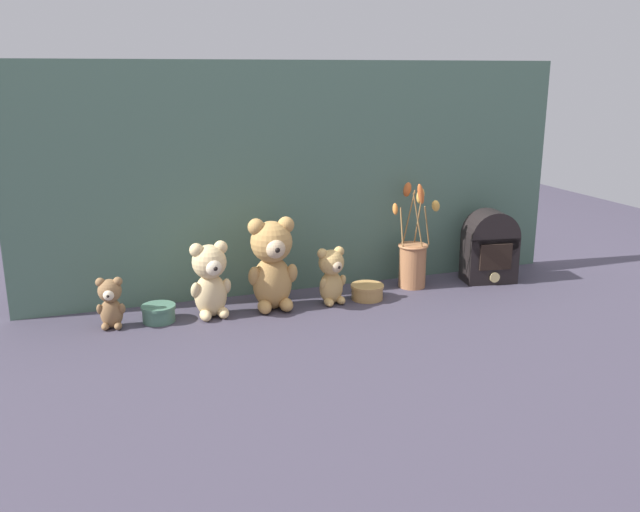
{
  "coord_description": "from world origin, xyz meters",
  "views": [
    {
      "loc": [
        -0.64,
        -1.8,
        0.68
      ],
      "look_at": [
        0.0,
        0.02,
        0.14
      ],
      "focal_mm": 38.0,
      "sensor_mm": 36.0,
      "label": 1
    }
  ],
  "objects_px": {
    "teddy_bear_medium": "(210,278)",
    "vintage_radio": "(490,247)",
    "teddy_bear_small": "(331,275)",
    "decorative_tin_tall": "(367,292)",
    "teddy_bear_large": "(272,262)",
    "teddy_bear_tiny": "(111,302)",
    "decorative_tin_short": "(159,313)",
    "flower_vase": "(413,258)"
  },
  "relations": [
    {
      "from": "flower_vase",
      "to": "vintage_radio",
      "type": "distance_m",
      "value": 0.27
    },
    {
      "from": "teddy_bear_small",
      "to": "vintage_radio",
      "type": "bearing_deg",
      "value": 3.58
    },
    {
      "from": "teddy_bear_tiny",
      "to": "decorative_tin_tall",
      "type": "xyz_separation_m",
      "value": [
        0.75,
        -0.01,
        -0.05
      ]
    },
    {
      "from": "teddy_bear_large",
      "to": "decorative_tin_short",
      "type": "bearing_deg",
      "value": 178.96
    },
    {
      "from": "decorative_tin_tall",
      "to": "decorative_tin_short",
      "type": "relative_size",
      "value": 1.07
    },
    {
      "from": "teddy_bear_medium",
      "to": "vintage_radio",
      "type": "distance_m",
      "value": 0.93
    },
    {
      "from": "flower_vase",
      "to": "vintage_radio",
      "type": "relative_size",
      "value": 1.45
    },
    {
      "from": "teddy_bear_small",
      "to": "teddy_bear_tiny",
      "type": "xyz_separation_m",
      "value": [
        -0.63,
        0.01,
        -0.02
      ]
    },
    {
      "from": "teddy_bear_large",
      "to": "flower_vase",
      "type": "relative_size",
      "value": 0.79
    },
    {
      "from": "teddy_bear_tiny",
      "to": "vintage_radio",
      "type": "bearing_deg",
      "value": 1.13
    },
    {
      "from": "teddy_bear_medium",
      "to": "flower_vase",
      "type": "height_order",
      "value": "flower_vase"
    },
    {
      "from": "decorative_tin_tall",
      "to": "teddy_bear_tiny",
      "type": "bearing_deg",
      "value": 179.09
    },
    {
      "from": "teddy_bear_large",
      "to": "decorative_tin_tall",
      "type": "height_order",
      "value": "teddy_bear_large"
    },
    {
      "from": "teddy_bear_large",
      "to": "vintage_radio",
      "type": "bearing_deg",
      "value": 1.77
    },
    {
      "from": "flower_vase",
      "to": "decorative_tin_short",
      "type": "height_order",
      "value": "flower_vase"
    },
    {
      "from": "decorative_tin_tall",
      "to": "decorative_tin_short",
      "type": "bearing_deg",
      "value": 178.31
    },
    {
      "from": "teddy_bear_medium",
      "to": "vintage_radio",
      "type": "xyz_separation_m",
      "value": [
        0.93,
        0.03,
        0.0
      ]
    },
    {
      "from": "teddy_bear_large",
      "to": "vintage_radio",
      "type": "distance_m",
      "value": 0.75
    },
    {
      "from": "teddy_bear_large",
      "to": "teddy_bear_medium",
      "type": "bearing_deg",
      "value": -178.3
    },
    {
      "from": "teddy_bear_small",
      "to": "teddy_bear_tiny",
      "type": "height_order",
      "value": "teddy_bear_small"
    },
    {
      "from": "flower_vase",
      "to": "decorative_tin_tall",
      "type": "relative_size",
      "value": 3.4
    },
    {
      "from": "teddy_bear_large",
      "to": "decorative_tin_tall",
      "type": "xyz_separation_m",
      "value": [
        0.29,
        -0.01,
        -0.12
      ]
    },
    {
      "from": "teddy_bear_medium",
      "to": "flower_vase",
      "type": "xyz_separation_m",
      "value": [
        0.66,
        0.06,
        -0.02
      ]
    },
    {
      "from": "teddy_bear_large",
      "to": "teddy_bear_medium",
      "type": "height_order",
      "value": "teddy_bear_large"
    },
    {
      "from": "teddy_bear_tiny",
      "to": "vintage_radio",
      "type": "xyz_separation_m",
      "value": [
        1.2,
        0.02,
        0.04
      ]
    },
    {
      "from": "teddy_bear_large",
      "to": "flower_vase",
      "type": "xyz_separation_m",
      "value": [
        0.48,
        0.05,
        -0.05
      ]
    },
    {
      "from": "decorative_tin_short",
      "to": "teddy_bear_medium",
      "type": "bearing_deg",
      "value": -4.45
    },
    {
      "from": "decorative_tin_short",
      "to": "decorative_tin_tall",
      "type": "bearing_deg",
      "value": -1.69
    },
    {
      "from": "teddy_bear_large",
      "to": "teddy_bear_tiny",
      "type": "distance_m",
      "value": 0.46
    },
    {
      "from": "flower_vase",
      "to": "teddy_bear_small",
      "type": "bearing_deg",
      "value": -167.87
    },
    {
      "from": "vintage_radio",
      "to": "flower_vase",
      "type": "bearing_deg",
      "value": 173.64
    },
    {
      "from": "teddy_bear_medium",
      "to": "teddy_bear_small",
      "type": "relative_size",
      "value": 1.27
    },
    {
      "from": "teddy_bear_medium",
      "to": "decorative_tin_short",
      "type": "bearing_deg",
      "value": 175.55
    },
    {
      "from": "vintage_radio",
      "to": "teddy_bear_large",
      "type": "bearing_deg",
      "value": -178.23
    },
    {
      "from": "teddy_bear_tiny",
      "to": "flower_vase",
      "type": "distance_m",
      "value": 0.93
    },
    {
      "from": "decorative_tin_tall",
      "to": "decorative_tin_short",
      "type": "distance_m",
      "value": 0.62
    },
    {
      "from": "decorative_tin_tall",
      "to": "teddy_bear_large",
      "type": "bearing_deg",
      "value": 177.58
    },
    {
      "from": "teddy_bear_medium",
      "to": "teddy_bear_small",
      "type": "height_order",
      "value": "teddy_bear_medium"
    },
    {
      "from": "teddy_bear_small",
      "to": "decorative_tin_tall",
      "type": "relative_size",
      "value": 1.7
    },
    {
      "from": "decorative_tin_short",
      "to": "teddy_bear_large",
      "type": "bearing_deg",
      "value": -1.04
    },
    {
      "from": "teddy_bear_large",
      "to": "decorative_tin_tall",
      "type": "distance_m",
      "value": 0.32
    },
    {
      "from": "teddy_bear_tiny",
      "to": "teddy_bear_medium",
      "type": "bearing_deg",
      "value": -1.03
    }
  ]
}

